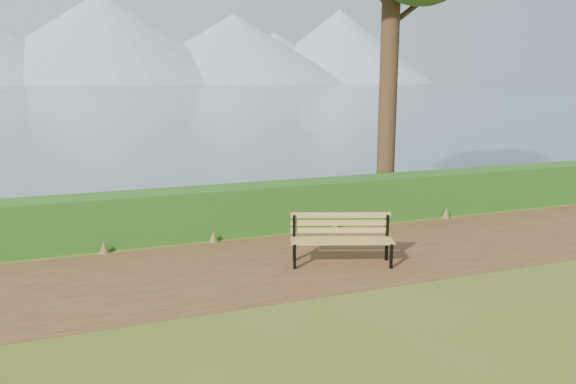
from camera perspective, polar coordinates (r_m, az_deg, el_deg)
name	(u,v)px	position (r m, az deg, el deg)	size (l,w,h in m)	color
ground	(303,267)	(9.89, 1.52, -7.63)	(140.00, 140.00, 0.00)	#4D5919
path	(297,262)	(10.15, 0.88, -7.09)	(40.00, 3.40, 0.01)	#4F2B1B
hedge	(257,208)	(12.10, -3.15, -1.62)	(32.00, 0.85, 1.00)	#174814
water	(80,87)	(268.68, -20.42, 9.98)	(700.00, 510.00, 0.00)	#405467
mountains	(59,42)	(415.45, -22.28, 13.92)	(585.00, 190.00, 70.00)	#859FB2
bench	(341,235)	(9.97, 5.44, -4.40)	(1.85, 1.10, 0.89)	black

